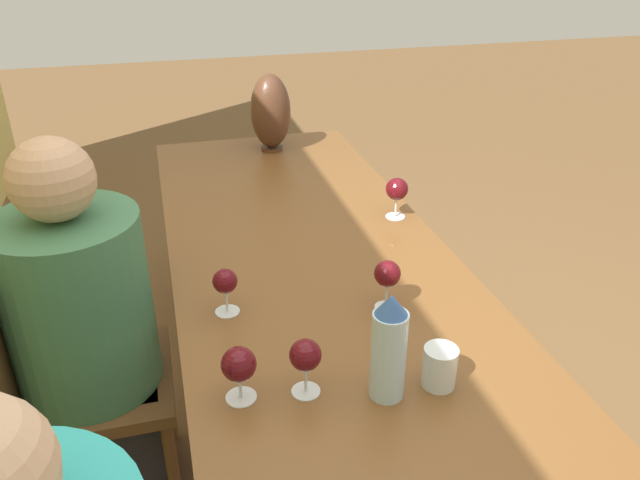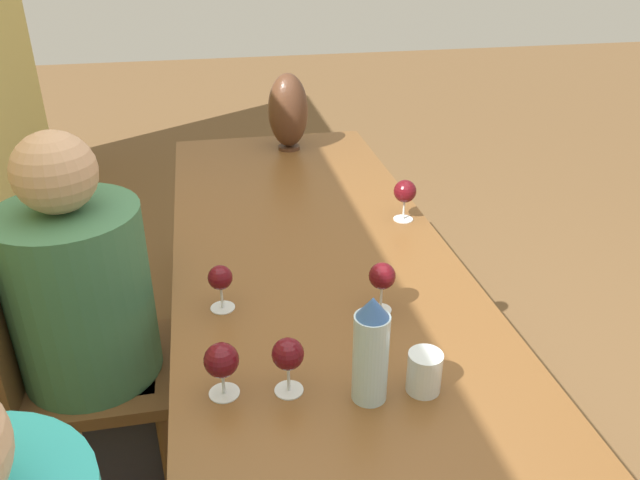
% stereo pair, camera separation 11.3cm
% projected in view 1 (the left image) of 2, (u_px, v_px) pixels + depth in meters
% --- Properties ---
extents(dining_table, '(2.98, 0.86, 0.73)m').
position_uv_depth(dining_table, '(341.00, 330.00, 1.69)').
color(dining_table, brown).
rests_on(dining_table, ground_plane).
extents(water_bottle, '(0.08, 0.08, 0.26)m').
position_uv_depth(water_bottle, '(390.00, 348.00, 1.31)').
color(water_bottle, silver).
rests_on(water_bottle, dining_table).
extents(water_tumbler, '(0.08, 0.08, 0.10)m').
position_uv_depth(water_tumbler, '(440.00, 367.00, 1.38)').
color(water_tumbler, silver).
rests_on(water_tumbler, dining_table).
extents(vase, '(0.17, 0.17, 0.34)m').
position_uv_depth(vase, '(271.00, 112.00, 2.70)').
color(vase, '#4C2D1E').
rests_on(vase, dining_table).
extents(wine_glass_0, '(0.07, 0.07, 0.14)m').
position_uv_depth(wine_glass_0, '(387.00, 275.00, 1.62)').
color(wine_glass_0, silver).
rests_on(wine_glass_0, dining_table).
extents(wine_glass_1, '(0.08, 0.08, 0.13)m').
position_uv_depth(wine_glass_1, '(239.00, 365.00, 1.32)').
color(wine_glass_1, silver).
rests_on(wine_glass_1, dining_table).
extents(wine_glass_2, '(0.07, 0.07, 0.14)m').
position_uv_depth(wine_glass_2, '(305.00, 356.00, 1.33)').
color(wine_glass_2, silver).
rests_on(wine_glass_2, dining_table).
extents(wine_glass_3, '(0.07, 0.07, 0.13)m').
position_uv_depth(wine_glass_3, '(225.00, 283.00, 1.61)').
color(wine_glass_3, silver).
rests_on(wine_glass_3, dining_table).
extents(wine_glass_4, '(0.08, 0.08, 0.14)m').
position_uv_depth(wine_glass_4, '(397.00, 190.00, 2.12)').
color(wine_glass_4, silver).
rests_on(wine_glass_4, dining_table).
extents(chair_far, '(0.44, 0.44, 0.91)m').
position_uv_depth(chair_far, '(67.00, 374.00, 1.79)').
color(chair_far, brown).
rests_on(chair_far, ground_plane).
extents(person_far, '(0.39, 0.39, 1.20)m').
position_uv_depth(person_far, '(91.00, 331.00, 1.75)').
color(person_far, '#2D2D38').
rests_on(person_far, ground_plane).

